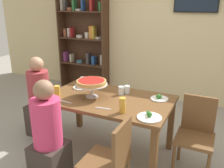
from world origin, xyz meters
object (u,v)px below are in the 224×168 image
object	(u,v)px
bookshelf	(84,37)
television	(196,0)
water_glass_clear_near	(121,91)
cutlery_fork_near	(103,108)
beer_glass_amber_short	(57,91)
diner_head_west	(40,102)
chair_near_right	(111,159)
salad_plate_spare	(149,117)
deep_dish_pizza_stand	(91,83)
cutlery_knife_near	(65,102)
salad_plate_near_diner	(81,87)
dining_table	(109,105)
salad_plate_far_diner	(159,98)
beer_glass_amber_tall	(122,105)
water_glass_clear_spare	(127,90)
chair_head_east	(196,132)
water_glass_clear_far	(83,80)
diner_near_left	(48,141)

from	to	relation	value
bookshelf	television	size ratio (longest dim) A/B	3.00
water_glass_clear_near	cutlery_fork_near	xyz separation A→B (m)	(-0.01, -0.48, -0.05)
bookshelf	beer_glass_amber_short	xyz separation A→B (m)	(1.00, -2.25, -0.32)
diner_head_west	water_glass_clear_near	world-z (taller)	diner_head_west
chair_near_right	salad_plate_spare	distance (m)	0.57
deep_dish_pizza_stand	cutlery_knife_near	bearing A→B (deg)	-125.49
deep_dish_pizza_stand	salad_plate_near_diner	bearing A→B (deg)	145.00
dining_table	salad_plate_far_diner	distance (m)	0.62
chair_near_right	salad_plate_spare	world-z (taller)	chair_near_right
bookshelf	diner_head_west	bearing A→B (deg)	-76.15
beer_glass_amber_tall	salad_plate_far_diner	bearing A→B (deg)	64.15
beer_glass_amber_short	water_glass_clear_spare	xyz separation A→B (m)	(0.73, 0.48, -0.02)
television	beer_glass_amber_tall	size ratio (longest dim) A/B	4.44
diner_head_west	chair_head_east	xyz separation A→B (m)	(2.12, 0.10, -0.01)
water_glass_clear_spare	cutlery_fork_near	world-z (taller)	water_glass_clear_spare
diner_head_west	salad_plate_spare	world-z (taller)	diner_head_west
salad_plate_near_diner	beer_glass_amber_short	world-z (taller)	beer_glass_amber_short
salad_plate_near_diner	cutlery_fork_near	bearing A→B (deg)	-38.33
chair_near_right	salad_plate_near_diner	xyz separation A→B (m)	(-0.90, 0.92, 0.27)
salad_plate_far_diner	deep_dish_pizza_stand	bearing A→B (deg)	-160.44
salad_plate_near_diner	cutlery_knife_near	distance (m)	0.49
cutlery_fork_near	television	bearing A→B (deg)	69.92
television	beer_glass_amber_short	xyz separation A→B (m)	(-1.22, -2.34, -1.07)
deep_dish_pizza_stand	water_glass_clear_far	size ratio (longest dim) A/B	4.05
diner_near_left	water_glass_clear_far	world-z (taller)	diner_near_left
deep_dish_pizza_stand	cutlery_knife_near	size ratio (longest dim) A/B	2.16
bookshelf	cutlery_fork_near	xyz separation A→B (m)	(1.67, -2.32, -0.39)
chair_near_right	salad_plate_near_diner	bearing A→B (deg)	44.31
diner_near_left	cutlery_knife_near	distance (m)	0.52
dining_table	chair_near_right	xyz separation A→B (m)	(0.40, -0.76, -0.16)
diner_head_west	salad_plate_near_diner	distance (m)	0.67
television	deep_dish_pizza_stand	world-z (taller)	television
television	salad_plate_far_diner	bearing A→B (deg)	-92.05
bookshelf	deep_dish_pizza_stand	xyz separation A→B (m)	(1.38, -2.07, -0.21)
deep_dish_pizza_stand	salad_plate_near_diner	world-z (taller)	deep_dish_pizza_stand
television	cutlery_knife_near	xyz separation A→B (m)	(-1.04, -2.43, -1.14)
bookshelf	water_glass_clear_far	distance (m)	1.98
dining_table	deep_dish_pizza_stand	size ratio (longest dim) A/B	3.91
bookshelf	salad_plate_near_diner	bearing A→B (deg)	-59.69
diner_near_left	chair_near_right	xyz separation A→B (m)	(0.71, 0.01, -0.01)
television	diner_head_west	distance (m)	3.06
salad_plate_far_diner	beer_glass_amber_short	size ratio (longest dim) A/B	1.47
water_glass_clear_near	water_glass_clear_spare	xyz separation A→B (m)	(0.05, 0.07, -0.00)
chair_head_east	salad_plate_near_diner	size ratio (longest dim) A/B	4.15
diner_head_west	diner_near_left	bearing A→B (deg)	-44.50
salad_plate_near_diner	beer_glass_amber_short	bearing A→B (deg)	-101.96
bookshelf	salad_plate_far_diner	distance (m)	2.83
bookshelf	beer_glass_amber_tall	size ratio (longest dim) A/B	13.32
dining_table	salad_plate_near_diner	xyz separation A→B (m)	(-0.50, 0.16, 0.11)
chair_head_east	beer_glass_amber_short	distance (m)	1.68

